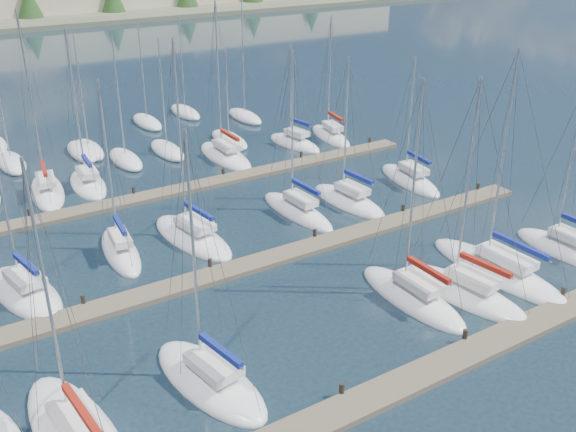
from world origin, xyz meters
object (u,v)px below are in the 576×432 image
sailboat_f (498,271)px  sailboat_e (465,292)px  sailboat_d (412,297)px  sailboat_j (193,237)px  sailboat_o (88,184)px  sailboat_n (47,191)px  sailboat_k (297,211)px  sailboat_i (121,251)px  sailboat_h (26,292)px  sailboat_m (410,180)px  sailboat_r (331,136)px  sailboat_p (225,156)px  sailboat_l (349,201)px  sailboat_q (295,143)px  sailboat_g (563,249)px  sailboat_c (210,380)px

sailboat_f → sailboat_e: size_ratio=1.07×
sailboat_d → sailboat_j: bearing=118.3°
sailboat_d → sailboat_o: size_ratio=1.00×
sailboat_n → sailboat_k: bearing=-34.4°
sailboat_i → sailboat_h: sailboat_h is taller
sailboat_f → sailboat_k: 15.40m
sailboat_m → sailboat_e: sailboat_e is taller
sailboat_f → sailboat_n: (-20.96, 28.27, 0.02)m
sailboat_f → sailboat_n: size_ratio=0.97×
sailboat_e → sailboat_r: bearing=61.3°
sailboat_p → sailboat_l: bearing=-75.5°
sailboat_p → sailboat_d: 27.80m
sailboat_o → sailboat_n: 3.28m
sailboat_h → sailboat_q: 32.07m
sailboat_e → sailboat_f: bearing=3.4°
sailboat_n → sailboat_p: bearing=8.3°
sailboat_g → sailboat_n: size_ratio=0.80×
sailboat_j → sailboat_n: sailboat_n is taller
sailboat_l → sailboat_i: bearing=171.5°
sailboat_f → sailboat_i: bearing=140.0°
sailboat_p → sailboat_e: 29.04m
sailboat_g → sailboat_k: (-11.79, 14.57, 0.00)m
sailboat_f → sailboat_e: bearing=-170.2°
sailboat_f → sailboat_e: 3.77m
sailboat_h → sailboat_l: sailboat_h is taller
sailboat_r → sailboat_n: size_ratio=0.84×
sailboat_d → sailboat_q: size_ratio=1.32×
sailboat_p → sailboat_o: size_ratio=1.09×
sailboat_h → sailboat_n: size_ratio=0.87×
sailboat_i → sailboat_r: (26.24, 12.74, -0.00)m
sailboat_i → sailboat_k: bearing=2.6°
sailboat_r → sailboat_f: bearing=-93.8°
sailboat_p → sailboat_d: bearing=-92.7°
sailboat_d → sailboat_n: (-14.28, 27.76, 0.01)m
sailboat_l → sailboat_o: size_ratio=0.89×
sailboat_p → sailboat_j: (-9.53, -13.73, -0.00)m
sailboat_j → sailboat_g: bearing=-44.1°
sailboat_q → sailboat_l: bearing=-113.8°
sailboat_h → sailboat_o: size_ratio=0.96×
sailboat_q → sailboat_n: 23.61m
sailboat_e → sailboat_i: bearing=126.2°
sailboat_o → sailboat_m: size_ratio=1.22×
sailboat_e → sailboat_c: bearing=168.9°
sailboat_i → sailboat_r: 29.17m
sailboat_k → sailboat_m: sailboat_k is taller
sailboat_h → sailboat_o: (8.09, 15.04, 0.01)m
sailboat_i → sailboat_o: 13.10m
sailboat_p → sailboat_r: 11.78m
sailboat_n → sailboat_c: bearing=-79.6°
sailboat_p → sailboat_r: bearing=-0.7°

